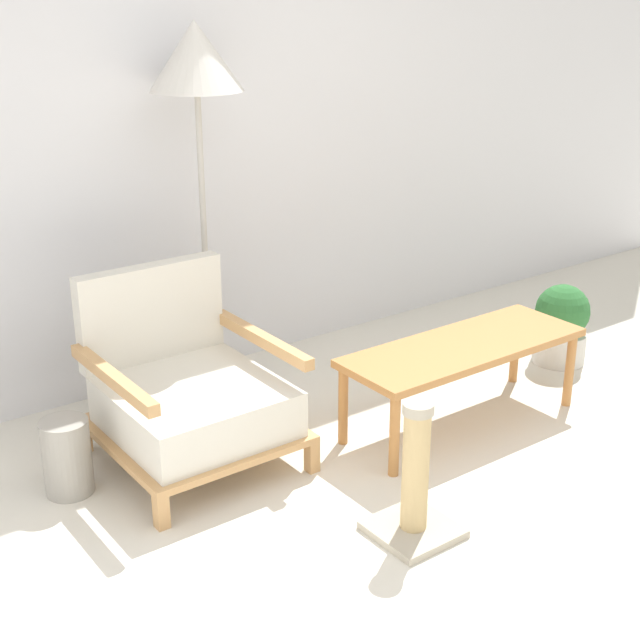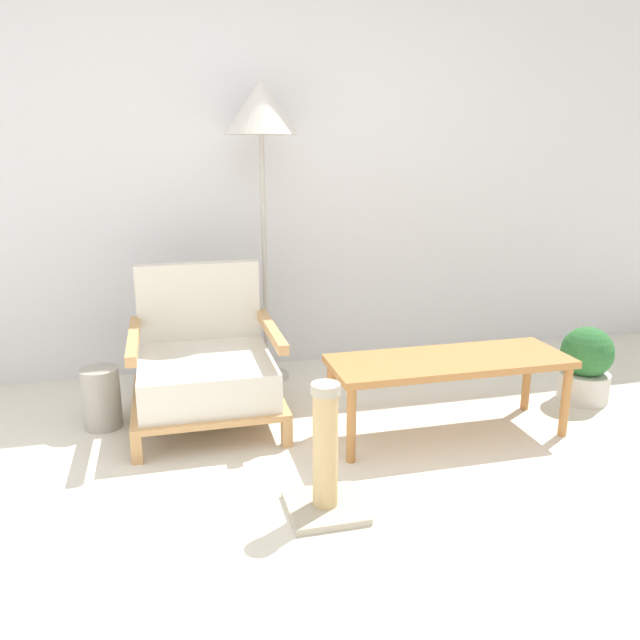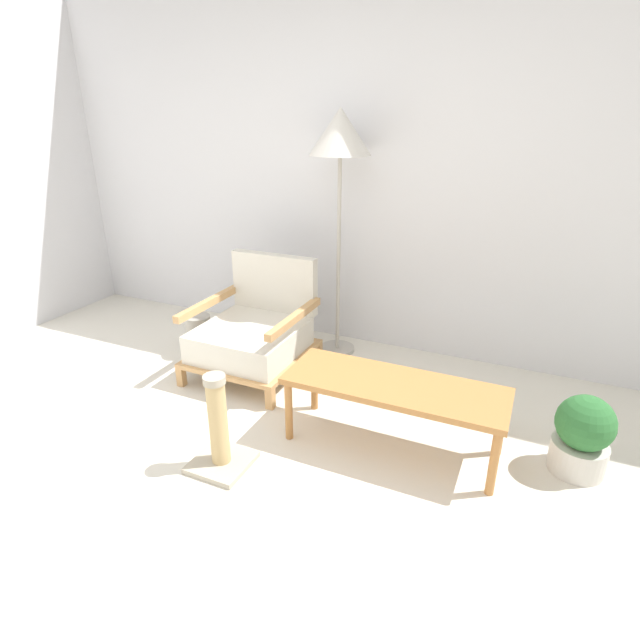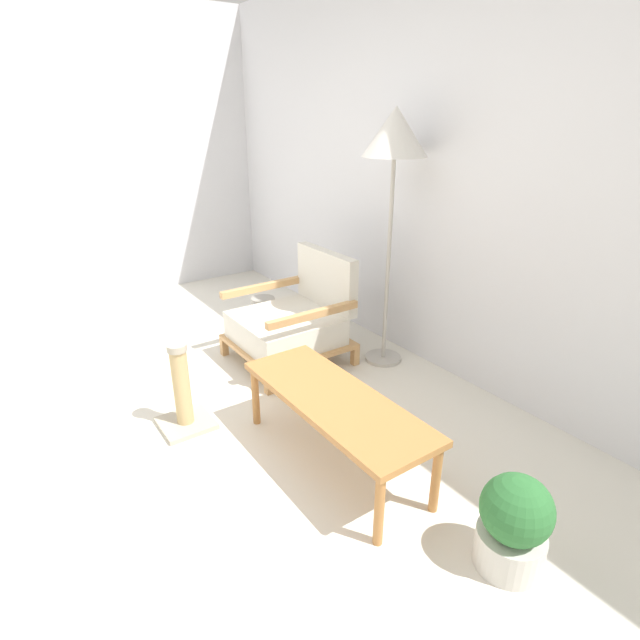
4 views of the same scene
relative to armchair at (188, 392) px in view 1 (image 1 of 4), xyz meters
The scene contains 8 objects.
ground_plane 1.48m from the armchair, 70.85° to the right, with size 14.00×14.00×0.00m, color silver.
wall_back 1.42m from the armchair, 60.41° to the left, with size 8.00×0.06×2.70m.
armchair is the anchor object (origin of this frame).
floor_lamp 1.42m from the armchair, 52.78° to the left, with size 0.43×0.43×1.78m.
coffee_table 1.25m from the armchair, 21.95° to the right, with size 1.19×0.42×0.40m.
vase 0.55m from the armchair, behind, with size 0.19×0.19×0.32m, color #9E998E.
potted_plant 2.12m from the armchair, ahead, with size 0.29×0.29×0.43m.
scratching_post 1.08m from the armchair, 68.88° to the right, with size 0.30×0.30×0.54m.
Camera 1 is at (-2.04, -1.70, 1.93)m, focal length 50.00 mm.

